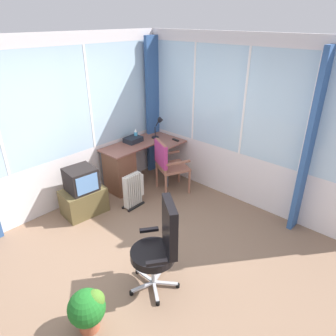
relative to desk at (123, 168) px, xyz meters
name	(u,v)px	position (x,y,z in m)	size (l,w,h in m)	color
ground	(145,264)	(-1.03, -1.63, -0.45)	(5.23, 4.85, 0.06)	#7F624C
north_window_panel	(50,130)	(-1.03, 0.32, 0.88)	(4.23, 0.07, 2.62)	silver
east_window_panel	(243,124)	(1.12, -1.63, 0.89)	(0.07, 3.85, 2.62)	silver
curtain_corner	(154,108)	(0.99, 0.19, 0.84)	(0.33, 0.07, 2.52)	#335891
curtain_east_far	(310,146)	(1.04, -2.69, 0.84)	(0.33, 0.07, 2.52)	#335891
desk	(123,168)	(0.00, 0.00, 0.00)	(1.37, 0.84, 0.78)	#8B5346
desk_lamp	(160,124)	(0.85, -0.09, 0.61)	(0.22, 0.19, 0.40)	black
tv_remote	(176,140)	(0.92, -0.42, 0.36)	(0.04, 0.15, 0.02)	black
spray_bottle	(136,135)	(0.45, 0.13, 0.46)	(0.06, 0.06, 0.22)	#45A8D1
paper_tray	(133,140)	(0.36, 0.10, 0.40)	(0.30, 0.23, 0.09)	#1F242D
wooden_armchair	(166,161)	(0.46, -0.61, 0.17)	(0.64, 0.64, 0.95)	#9C604B
office_chair	(161,243)	(-1.14, -2.03, 0.18)	(0.60, 0.61, 1.10)	#B7B7BF
tv_on_stand	(83,193)	(-0.90, -0.12, -0.08)	(0.68, 0.50, 0.77)	brown
space_heater	(134,190)	(-0.24, -0.55, -0.13)	(0.39, 0.18, 0.58)	silver
potted_plant	(88,308)	(-2.03, -1.91, -0.15)	(0.37, 0.37, 0.47)	#A35237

